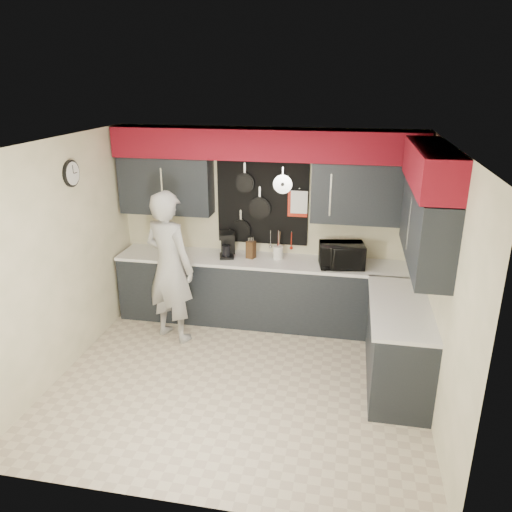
% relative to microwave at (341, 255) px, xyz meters
% --- Properties ---
extents(ground, '(4.00, 4.00, 0.00)m').
position_rel_microwave_xyz_m(ground, '(-1.03, -1.37, -1.07)').
color(ground, beige).
rests_on(ground, ground).
extents(back_wall_assembly, '(4.00, 0.36, 2.60)m').
position_rel_microwave_xyz_m(back_wall_assembly, '(-1.02, 0.23, 0.94)').
color(back_wall_assembly, beige).
rests_on(back_wall_assembly, ground).
extents(right_wall_assembly, '(0.36, 3.50, 2.60)m').
position_rel_microwave_xyz_m(right_wall_assembly, '(0.82, -1.10, 0.87)').
color(right_wall_assembly, beige).
rests_on(right_wall_assembly, ground).
extents(left_wall_assembly, '(0.05, 3.50, 2.60)m').
position_rel_microwave_xyz_m(left_wall_assembly, '(-3.02, -1.35, 0.26)').
color(left_wall_assembly, beige).
rests_on(left_wall_assembly, ground).
extents(base_cabinets, '(3.95, 2.20, 0.92)m').
position_rel_microwave_xyz_m(base_cabinets, '(-0.54, -0.24, -0.61)').
color(base_cabinets, black).
rests_on(base_cabinets, ground).
extents(microwave, '(0.60, 0.46, 0.30)m').
position_rel_microwave_xyz_m(microwave, '(0.00, 0.00, 0.00)').
color(microwave, black).
rests_on(microwave, base_cabinets).
extents(knife_block, '(0.13, 0.13, 0.23)m').
position_rel_microwave_xyz_m(knife_block, '(-1.19, 0.10, -0.04)').
color(knife_block, '#372211').
rests_on(knife_block, base_cabinets).
extents(utensil_crock, '(0.13, 0.13, 0.17)m').
position_rel_microwave_xyz_m(utensil_crock, '(-0.83, 0.15, -0.07)').
color(utensil_crock, silver).
rests_on(utensil_crock, base_cabinets).
extents(coffee_maker, '(0.24, 0.27, 0.34)m').
position_rel_microwave_xyz_m(coffee_maker, '(-1.51, 0.09, 0.02)').
color(coffee_maker, black).
rests_on(coffee_maker, base_cabinets).
extents(person, '(0.83, 0.70, 1.94)m').
position_rel_microwave_xyz_m(person, '(-2.09, -0.55, -0.10)').
color(person, '#ADADAB').
rests_on(person, ground).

